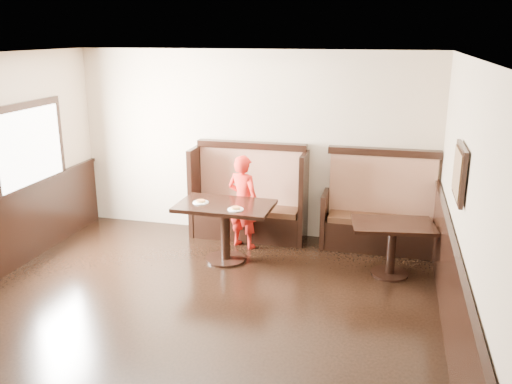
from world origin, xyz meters
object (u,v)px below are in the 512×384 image
(table_main, at_px, (225,217))
(booth_main, at_px, (249,203))
(table_neighbor, at_px, (392,236))
(child, at_px, (243,202))
(booth_neighbor, at_px, (380,216))

(table_main, bearing_deg, booth_main, 86.72)
(table_neighbor, relative_size, child, 0.81)
(booth_neighbor, height_order, table_main, booth_neighbor)
(table_main, height_order, table_neighbor, table_main)
(booth_main, bearing_deg, table_neighbor, -23.36)
(booth_main, distance_m, table_main, 1.00)
(booth_main, relative_size, table_main, 1.35)
(booth_main, bearing_deg, child, -86.77)
(table_main, bearing_deg, table_neighbor, 3.08)
(table_main, xyz_separation_m, child, (0.10, 0.55, 0.06))
(table_neighbor, height_order, child, child)
(table_neighbor, bearing_deg, booth_neighbor, 92.54)
(booth_neighbor, relative_size, child, 1.20)
(table_neighbor, xyz_separation_m, child, (-2.10, 0.48, 0.16))
(table_neighbor, bearing_deg, child, 158.61)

